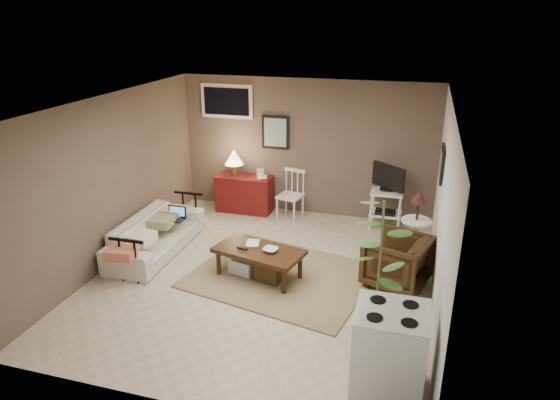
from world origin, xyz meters
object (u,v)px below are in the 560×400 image
(tv_stand, at_px, (387,195))
(red_console, at_px, (244,190))
(side_table, at_px, (417,219))
(stove, at_px, (389,351))
(coffee_table, at_px, (258,261))
(sofa, at_px, (156,229))
(armchair, at_px, (397,259))
(spindle_chair, at_px, (290,196))
(potted_plant, at_px, (379,269))

(tv_stand, bearing_deg, red_console, 178.09)
(side_table, height_order, stove, side_table)
(coffee_table, relative_size, sofa, 0.68)
(armchair, bearing_deg, sofa, -71.13)
(sofa, bearing_deg, tv_stand, -60.56)
(coffee_table, bearing_deg, spindle_chair, 93.22)
(sofa, xyz_separation_m, red_console, (0.72, 1.93, 0.03))
(sofa, xyz_separation_m, potted_plant, (3.43, -1.31, 0.53))
(spindle_chair, bearing_deg, stove, -62.68)
(sofa, distance_m, armchair, 3.57)
(sofa, xyz_separation_m, side_table, (3.78, 0.69, 0.33))
(potted_plant, bearing_deg, spindle_chair, 119.83)
(spindle_chair, xyz_separation_m, potted_plant, (1.81, -3.15, 0.50))
(coffee_table, distance_m, sofa, 1.77)
(side_table, relative_size, potted_plant, 0.67)
(red_console, distance_m, stove, 4.93)
(red_console, height_order, stove, red_console)
(spindle_chair, height_order, stove, stove)
(sofa, xyz_separation_m, tv_stand, (3.27, 1.85, 0.21))
(side_table, bearing_deg, stove, -93.16)
(coffee_table, relative_size, stove, 1.46)
(stove, bearing_deg, red_console, 126.21)
(spindle_chair, relative_size, armchair, 1.12)
(potted_plant, bearing_deg, red_console, 129.91)
(spindle_chair, xyz_separation_m, tv_stand, (1.65, 0.01, 0.18))
(potted_plant, bearing_deg, coffee_table, 149.56)
(red_console, height_order, tv_stand, red_console)
(sofa, bearing_deg, stove, -119.41)
(tv_stand, bearing_deg, potted_plant, -87.18)
(sofa, relative_size, spindle_chair, 2.20)
(coffee_table, bearing_deg, tv_stand, 54.77)
(sofa, height_order, red_console, red_console)
(armchair, bearing_deg, coffee_table, -61.26)
(spindle_chair, xyz_separation_m, side_table, (2.16, -1.15, 0.30))
(coffee_table, distance_m, stove, 2.56)
(sofa, bearing_deg, side_table, -79.70)
(sofa, xyz_separation_m, stove, (3.63, -2.04, 0.07))
(armchair, bearing_deg, red_console, -105.22)
(armchair, bearing_deg, side_table, -177.79)
(tv_stand, relative_size, stove, 1.25)
(side_table, xyz_separation_m, stove, (-0.15, -2.73, -0.26))
(tv_stand, xyz_separation_m, potted_plant, (0.16, -3.16, 0.32))
(red_console, relative_size, stove, 1.30)
(side_table, bearing_deg, spindle_chair, 151.86)
(sofa, xyz_separation_m, armchair, (3.57, -0.00, 0.01))
(sofa, xyz_separation_m, spindle_chair, (1.62, 1.84, 0.03))
(sofa, distance_m, side_table, 3.85)
(red_console, xyz_separation_m, side_table, (3.06, -1.24, 0.30))
(coffee_table, distance_m, armchair, 1.86)
(stove, bearing_deg, tv_stand, 95.21)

